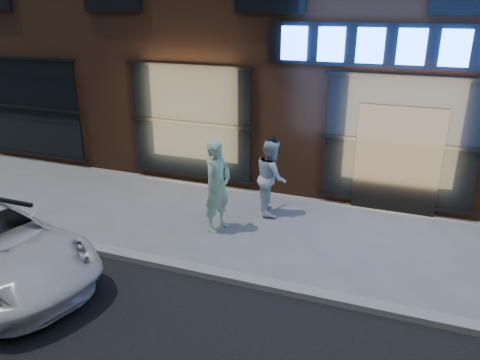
% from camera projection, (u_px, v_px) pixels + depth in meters
% --- Properties ---
extents(ground, '(90.00, 90.00, 0.00)m').
position_uv_depth(ground, '(374.00, 310.00, 7.19)').
color(ground, slate).
rests_on(ground, ground).
extents(curb, '(60.00, 0.25, 0.12)m').
position_uv_depth(curb, '(374.00, 307.00, 7.17)').
color(curb, gray).
rests_on(curb, ground).
extents(man_bowtie, '(0.64, 0.80, 1.91)m').
position_uv_depth(man_bowtie, '(217.00, 186.00, 9.44)').
color(man_bowtie, '#A2D5B8').
rests_on(man_bowtie, ground).
extents(man_cap, '(0.93, 1.01, 1.69)m').
position_uv_depth(man_cap, '(271.00, 177.00, 10.25)').
color(man_cap, silver).
rests_on(man_cap, ground).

